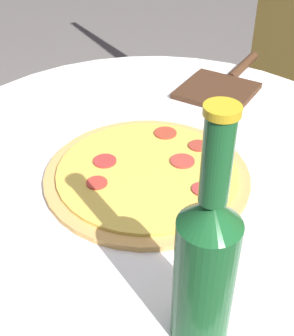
% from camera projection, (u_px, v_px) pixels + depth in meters
% --- Properties ---
extents(table, '(0.90, 0.90, 0.72)m').
position_uv_depth(table, '(154.00, 219.00, 0.96)').
color(table, white).
rests_on(table, ground_plane).
extents(pizza, '(0.35, 0.35, 0.02)m').
position_uv_depth(pizza, '(147.00, 174.00, 0.80)').
color(pizza, tan).
rests_on(pizza, table).
extents(beer_bottle, '(0.07, 0.07, 0.31)m').
position_uv_depth(beer_bottle, '(205.00, 265.00, 0.49)').
color(beer_bottle, '#195628').
rests_on(beer_bottle, table).
extents(pizza_paddle, '(0.23, 0.32, 0.02)m').
position_uv_depth(pizza_paddle, '(223.00, 85.00, 1.08)').
color(pizza_paddle, '#422819').
rests_on(pizza_paddle, table).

